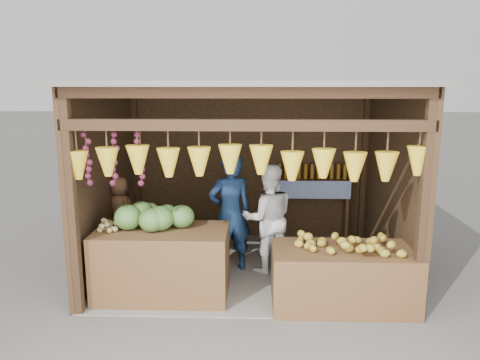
% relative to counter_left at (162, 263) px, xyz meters
% --- Properties ---
extents(ground, '(80.00, 80.00, 0.00)m').
position_rel_counter_left_xyz_m(ground, '(1.04, 0.95, -0.44)').
color(ground, '#514F49').
rests_on(ground, ground).
extents(stall_structure, '(4.30, 3.30, 2.66)m').
position_rel_counter_left_xyz_m(stall_structure, '(1.01, 0.91, 1.23)').
color(stall_structure, slate).
rests_on(stall_structure, ground).
extents(back_shelf, '(1.25, 0.32, 1.32)m').
position_rel_counter_left_xyz_m(back_shelf, '(2.09, 2.23, 0.44)').
color(back_shelf, '#382314').
rests_on(back_shelf, ground).
extents(counter_left, '(1.62, 0.85, 0.88)m').
position_rel_counter_left_xyz_m(counter_left, '(0.00, 0.00, 0.00)').
color(counter_left, '#523A1B').
rests_on(counter_left, ground).
extents(counter_right, '(1.69, 0.85, 0.71)m').
position_rel_counter_left_xyz_m(counter_right, '(2.21, -0.16, -0.08)').
color(counter_right, '#4F361A').
rests_on(counter_right, ground).
extents(stool, '(0.33, 0.33, 0.31)m').
position_rel_counter_left_xyz_m(stool, '(-0.82, 1.06, -0.28)').
color(stool, black).
rests_on(stool, ground).
extents(man_standing, '(0.72, 0.59, 1.70)m').
position_rel_counter_left_xyz_m(man_standing, '(0.80, 0.86, 0.41)').
color(man_standing, '#132748').
rests_on(man_standing, ground).
extents(woman_standing, '(0.83, 0.69, 1.55)m').
position_rel_counter_left_xyz_m(woman_standing, '(1.33, 0.88, 0.34)').
color(woman_standing, white).
rests_on(woman_standing, ground).
extents(vendor_seated, '(0.58, 0.58, 1.01)m').
position_rel_counter_left_xyz_m(vendor_seated, '(-0.82, 1.06, 0.38)').
color(vendor_seated, brown).
rests_on(vendor_seated, stool).
extents(melon_pile, '(1.00, 0.50, 0.32)m').
position_rel_counter_left_xyz_m(melon_pile, '(-0.10, 0.08, 0.60)').
color(melon_pile, '#215216').
rests_on(melon_pile, counter_left).
extents(tanfruit_pile, '(0.34, 0.40, 0.13)m').
position_rel_counter_left_xyz_m(tanfruit_pile, '(-0.63, -0.01, 0.50)').
color(tanfruit_pile, olive).
rests_on(tanfruit_pile, counter_left).
extents(mango_pile, '(1.40, 0.64, 0.22)m').
position_rel_counter_left_xyz_m(mango_pile, '(2.26, -0.18, 0.38)').
color(mango_pile, '#BD6B19').
rests_on(mango_pile, counter_right).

